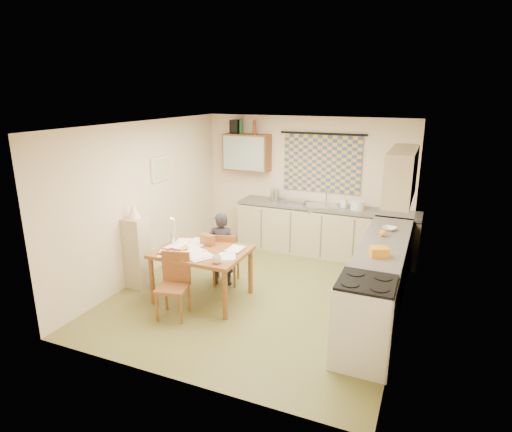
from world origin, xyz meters
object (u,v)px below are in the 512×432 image
at_px(counter_back, 325,231).
at_px(shelf_stand, 137,253).
at_px(dining_table, 203,274).
at_px(person, 222,249).
at_px(chair_far, 226,267).
at_px(counter_right, 380,277).
at_px(stove, 364,322).

distance_m(counter_back, shelf_stand, 3.40).
bearing_deg(dining_table, counter_back, 63.69).
distance_m(counter_back, person, 2.24).
distance_m(dining_table, shelf_stand, 1.14).
xyz_separation_m(chair_far, shelf_stand, (-1.21, -0.62, 0.29)).
height_order(counter_right, dining_table, counter_right).
xyz_separation_m(counter_right, chair_far, (-2.33, -0.16, -0.19)).
xyz_separation_m(stove, chair_far, (-2.33, 1.24, -0.23)).
bearing_deg(counter_back, counter_right, -54.37).
height_order(counter_right, chair_far, counter_right).
xyz_separation_m(counter_back, dining_table, (-1.20, -2.45, -0.07)).
relative_size(counter_back, dining_table, 2.58).
bearing_deg(chair_far, shelf_stand, 11.76).
xyz_separation_m(stove, person, (-2.37, 1.18, 0.10)).
relative_size(stove, person, 0.84).
height_order(dining_table, person, person).
xyz_separation_m(counter_back, stove, (1.22, -3.10, 0.04)).
relative_size(counter_back, person, 2.80).
relative_size(counter_right, dining_table, 2.30).
bearing_deg(chair_far, dining_table, 66.93).
relative_size(counter_right, chair_far, 3.48).
height_order(person, shelf_stand, person).
height_order(stove, shelf_stand, shelf_stand).
distance_m(dining_table, chair_far, 0.61).
xyz_separation_m(stove, shelf_stand, (-3.54, 0.62, 0.06)).
bearing_deg(shelf_stand, stove, -9.97).
bearing_deg(chair_far, counter_back, -136.48).
relative_size(dining_table, chair_far, 1.51).
bearing_deg(shelf_stand, counter_right, 12.46).
distance_m(counter_right, person, 2.39).
distance_m(chair_far, person, 0.33).
bearing_deg(counter_right, dining_table, -162.65).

